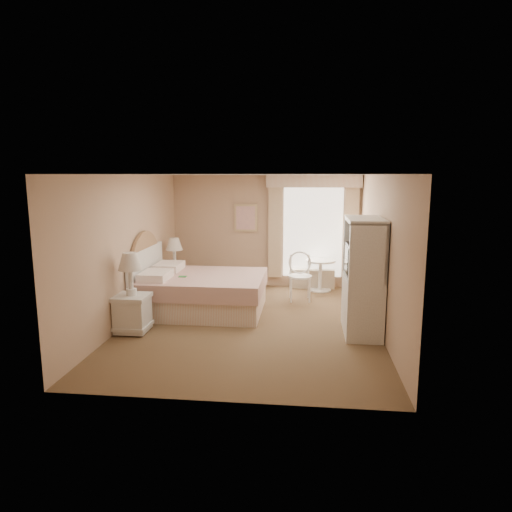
# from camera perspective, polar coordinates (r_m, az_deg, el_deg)

# --- Properties ---
(room) EXTENTS (4.21, 5.51, 2.51)m
(room) POSITION_cam_1_polar(r_m,az_deg,el_deg) (7.55, -0.61, 0.62)
(room) COLOR brown
(room) RESTS_ON ground
(window) EXTENTS (2.05, 0.22, 2.51)m
(window) POSITION_cam_1_polar(r_m,az_deg,el_deg) (10.12, 7.13, 3.46)
(window) COLOR white
(window) RESTS_ON room
(framed_art) EXTENTS (0.52, 0.04, 0.62)m
(framed_art) POSITION_cam_1_polar(r_m,az_deg,el_deg) (10.24, -1.30, 4.79)
(framed_art) COLOR tan
(framed_art) RESTS_ON room
(bed) EXTENTS (2.29, 1.80, 1.59)m
(bed) POSITION_cam_1_polar(r_m,az_deg,el_deg) (8.53, -7.55, -4.34)
(bed) COLOR tan
(bed) RESTS_ON room
(nightstand_near) EXTENTS (0.53, 0.53, 1.28)m
(nightstand_near) POSITION_cam_1_polar(r_m,az_deg,el_deg) (7.56, -15.25, -5.70)
(nightstand_near) COLOR white
(nightstand_near) RESTS_ON room
(nightstand_far) EXTENTS (0.49, 0.49, 1.18)m
(nightstand_far) POSITION_cam_1_polar(r_m,az_deg,el_deg) (9.79, -10.09, -2.15)
(nightstand_far) COLOR white
(nightstand_far) RESTS_ON room
(round_table) EXTENTS (0.65, 0.65, 0.68)m
(round_table) POSITION_cam_1_polar(r_m,az_deg,el_deg) (10.01, 8.05, -1.76)
(round_table) COLOR white
(round_table) RESTS_ON room
(cafe_chair) EXTENTS (0.50, 0.50, 0.98)m
(cafe_chair) POSITION_cam_1_polar(r_m,az_deg,el_deg) (9.22, 5.51, -2.02)
(cafe_chair) COLOR white
(cafe_chair) RESTS_ON room
(armoire) EXTENTS (0.55, 1.11, 1.84)m
(armoire) POSITION_cam_1_polar(r_m,az_deg,el_deg) (7.41, 13.24, -3.67)
(armoire) COLOR white
(armoire) RESTS_ON room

